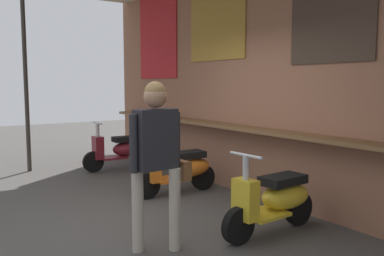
{
  "coord_description": "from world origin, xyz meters",
  "views": [
    {
      "loc": [
        4.25,
        -2.26,
        1.71
      ],
      "look_at": [
        -0.85,
        1.19,
        1.04
      ],
      "focal_mm": 38.17,
      "sensor_mm": 36.0,
      "label": 1
    }
  ],
  "objects_px": {
    "scooter_yellow": "(276,199)",
    "shopper_with_handbag": "(157,148)",
    "scooter_maroon": "(121,150)",
    "scooter_orange": "(181,169)"
  },
  "relations": [
    {
      "from": "scooter_orange",
      "to": "shopper_with_handbag",
      "type": "relative_size",
      "value": 0.81
    },
    {
      "from": "scooter_maroon",
      "to": "scooter_orange",
      "type": "height_order",
      "value": "same"
    },
    {
      "from": "scooter_yellow",
      "to": "shopper_with_handbag",
      "type": "bearing_deg",
      "value": -15.79
    },
    {
      "from": "scooter_maroon",
      "to": "shopper_with_handbag",
      "type": "bearing_deg",
      "value": 73.51
    },
    {
      "from": "scooter_yellow",
      "to": "shopper_with_handbag",
      "type": "relative_size",
      "value": 0.81
    },
    {
      "from": "scooter_maroon",
      "to": "scooter_yellow",
      "type": "height_order",
      "value": "same"
    },
    {
      "from": "scooter_maroon",
      "to": "shopper_with_handbag",
      "type": "distance_m",
      "value": 4.21
    },
    {
      "from": "scooter_yellow",
      "to": "scooter_orange",
      "type": "bearing_deg",
      "value": -92.93
    },
    {
      "from": "scooter_maroon",
      "to": "scooter_yellow",
      "type": "distance_m",
      "value": 4.24
    },
    {
      "from": "scooter_maroon",
      "to": "scooter_orange",
      "type": "relative_size",
      "value": 1.0
    }
  ]
}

